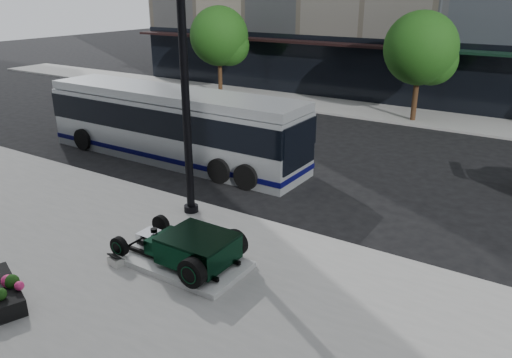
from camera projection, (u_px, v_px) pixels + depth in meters
The scene contains 8 objects.
ground at pixel (274, 196), 17.47m from camera, with size 120.00×120.00×0.00m, color black.
sidewalk_far at pixel (400, 115), 28.44m from camera, with size 70.00×4.00×0.12m, color gray.
street_trees at pixel (424, 51), 25.81m from camera, with size 29.80×3.80×5.70m.
display_plinth at pixel (183, 261), 12.92m from camera, with size 3.40×1.80×0.15m, color silver.
hot_rod at pixel (192, 247), 12.57m from camera, with size 3.22×2.00×0.81m.
info_plaque at pixel (116, 260), 12.86m from camera, with size 0.44×0.36×0.31m.
lamppost at pixel (185, 94), 14.63m from camera, with size 0.45×0.45×8.20m.
transit_bus at pixel (173, 124), 20.86m from camera, with size 12.12×2.88×2.92m.
Camera 1 is at (8.19, -13.89, 6.80)m, focal length 35.00 mm.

